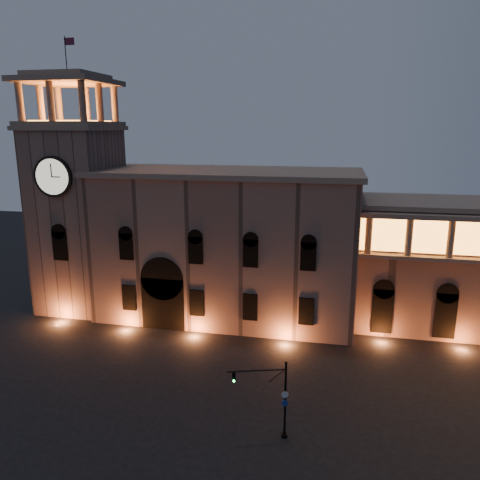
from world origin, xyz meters
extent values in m
plane|color=black|center=(0.00, 0.00, 0.00)|extent=(160.00, 160.00, 0.00)
cube|color=#7C5D51|center=(-2.00, 22.00, 8.50)|extent=(30.00, 12.00, 17.00)
cube|color=#8A705F|center=(-2.00, 22.00, 17.30)|extent=(30.80, 12.80, 0.60)
cube|color=black|center=(-8.00, 16.60, 3.00)|extent=(5.00, 1.40, 6.00)
cylinder|color=black|center=(-8.00, 16.60, 6.00)|extent=(5.00, 1.40, 5.00)
cube|color=orange|center=(-8.00, 16.40, 2.80)|extent=(4.20, 0.20, 5.00)
cube|color=#7C5D51|center=(-20.50, 21.00, 11.00)|extent=(9.00, 9.00, 22.00)
cube|color=#8A705F|center=(-20.50, 21.00, 22.25)|extent=(9.80, 9.80, 0.50)
cylinder|color=black|center=(-20.50, 16.32, 17.00)|extent=(4.60, 0.35, 4.60)
cylinder|color=beige|center=(-20.50, 16.18, 17.00)|extent=(4.00, 0.12, 4.00)
cube|color=#8A705F|center=(-20.50, 21.00, 22.75)|extent=(9.40, 9.40, 0.50)
cube|color=orange|center=(-20.50, 21.00, 23.05)|extent=(6.80, 6.80, 0.15)
cylinder|color=#8A705F|center=(-24.30, 17.20, 25.10)|extent=(0.76, 0.76, 4.20)
cylinder|color=#8A705F|center=(-20.50, 17.20, 25.10)|extent=(0.76, 0.76, 4.20)
cylinder|color=#8A705F|center=(-16.70, 17.20, 25.10)|extent=(0.76, 0.76, 4.20)
cylinder|color=#8A705F|center=(-24.30, 24.80, 25.10)|extent=(0.76, 0.76, 4.20)
cylinder|color=#8A705F|center=(-20.50, 24.80, 25.10)|extent=(0.76, 0.76, 4.20)
cylinder|color=#8A705F|center=(-16.70, 24.80, 25.10)|extent=(0.76, 0.76, 4.20)
cylinder|color=#8A705F|center=(-24.30, 21.00, 25.10)|extent=(0.76, 0.76, 4.20)
cylinder|color=#8A705F|center=(-16.70, 21.00, 25.10)|extent=(0.76, 0.76, 4.20)
cube|color=#8A705F|center=(-20.50, 21.00, 27.50)|extent=(9.80, 9.80, 0.60)
cube|color=#8A705F|center=(-20.50, 21.00, 28.10)|extent=(7.50, 7.50, 0.60)
cylinder|color=black|center=(-20.50, 21.00, 30.40)|extent=(0.10, 0.10, 4.00)
plane|color=#56182F|center=(-19.90, 21.00, 31.80)|extent=(1.20, 0.00, 1.20)
cylinder|color=#8A705F|center=(14.00, 18.50, 11.50)|extent=(0.70, 0.70, 4.00)
cylinder|color=#8A705F|center=(18.00, 18.50, 11.50)|extent=(0.70, 0.70, 4.00)
cylinder|color=#8A705F|center=(22.00, 18.50, 11.50)|extent=(0.70, 0.70, 4.00)
cylinder|color=black|center=(7.60, -0.22, 2.98)|extent=(0.17, 0.17, 5.96)
cylinder|color=black|center=(7.60, -0.22, 0.13)|extent=(0.48, 0.48, 0.26)
sphere|color=black|center=(7.60, -0.22, 6.04)|extent=(0.24, 0.24, 0.24)
cylinder|color=black|center=(5.56, -0.83, 5.53)|extent=(4.11, 1.30, 0.10)
cube|color=black|center=(4.01, -1.28, 5.11)|extent=(0.31, 0.30, 0.72)
cylinder|color=#0CE53F|center=(4.05, -1.41, 4.87)|extent=(0.17, 0.11, 0.15)
cylinder|color=silver|center=(7.59, -0.35, 3.57)|extent=(0.50, 0.18, 0.51)
cylinder|color=navy|center=(7.59, -0.35, 2.89)|extent=(0.50, 0.18, 0.51)
camera|label=1|loc=(10.55, -30.51, 22.37)|focal=35.00mm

